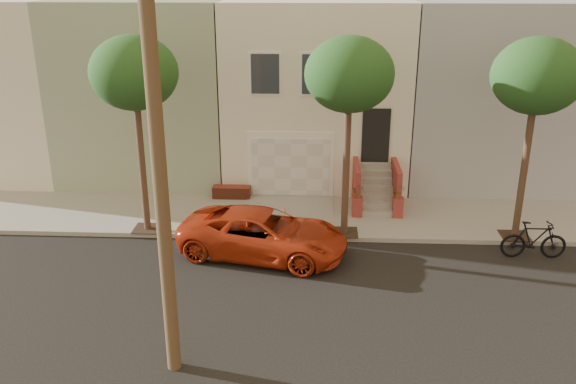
{
  "coord_description": "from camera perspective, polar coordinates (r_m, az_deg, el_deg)",
  "views": [
    {
      "loc": [
        0.06,
        -14.31,
        8.33
      ],
      "look_at": [
        -0.79,
        3.0,
        1.86
      ],
      "focal_mm": 37.91,
      "sensor_mm": 36.0,
      "label": 1
    }
  ],
  "objects": [
    {
      "name": "tree_right",
      "position": [
        19.56,
        22.34,
        9.92
      ],
      "size": [
        2.7,
        2.57,
        6.3
      ],
      "color": "#2D2116",
      "rests_on": "sidewalk"
    },
    {
      "name": "tree_mid",
      "position": [
        18.49,
        5.78,
        10.79
      ],
      "size": [
        2.7,
        2.57,
        6.3
      ],
      "color": "#2D2116",
      "rests_on": "sidewalk"
    },
    {
      "name": "sidewalk",
      "position": [
        21.32,
        2.43,
        -2.34
      ],
      "size": [
        40.0,
        3.7,
        0.15
      ],
      "primitive_type": "cube",
      "color": "#9A958C",
      "rests_on": "ground"
    },
    {
      "name": "ground",
      "position": [
        16.56,
        2.25,
        -9.76
      ],
      "size": [
        90.0,
        90.0,
        0.0
      ],
      "primitive_type": "plane",
      "color": "black",
      "rests_on": "ground"
    },
    {
      "name": "pickup_truck",
      "position": [
        18.47,
        -2.3,
        -3.94
      ],
      "size": [
        5.48,
        3.39,
        1.41
      ],
      "primitive_type": "imported",
      "rotation": [
        0.0,
        0.0,
        1.35
      ],
      "color": "#B12E12",
      "rests_on": "ground"
    },
    {
      "name": "tree_left",
      "position": [
        19.29,
        -14.24,
        10.68
      ],
      "size": [
        2.7,
        2.57,
        6.3
      ],
      "color": "#2D2116",
      "rests_on": "sidewalk"
    },
    {
      "name": "house_row",
      "position": [
        25.93,
        2.67,
        10.03
      ],
      "size": [
        33.1,
        11.7,
        7.0
      ],
      "color": "beige",
      "rests_on": "sidewalk"
    },
    {
      "name": "motorcycle",
      "position": [
        19.78,
        22.07,
        -4.17
      ],
      "size": [
        1.97,
        0.56,
        1.18
      ],
      "primitive_type": "imported",
      "rotation": [
        0.0,
        0.0,
        1.57
      ],
      "color": "black",
      "rests_on": "ground"
    }
  ]
}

